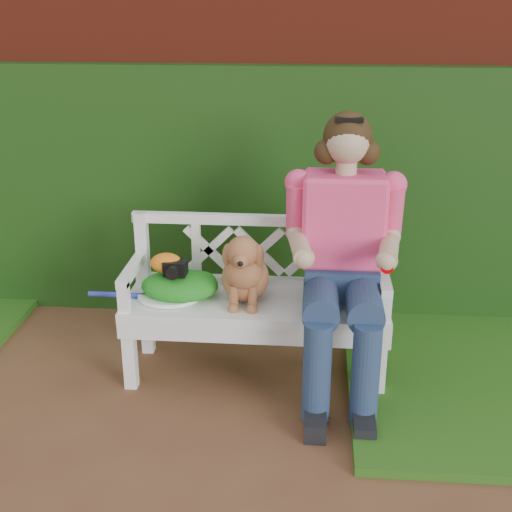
{
  "coord_description": "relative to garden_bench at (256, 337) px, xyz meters",
  "views": [
    {
      "loc": [
        0.86,
        -2.75,
        2.13
      ],
      "look_at": [
        0.56,
        0.8,
        0.75
      ],
      "focal_mm": 48.0,
      "sensor_mm": 36.0,
      "label": 1
    }
  ],
  "objects": [
    {
      "name": "ground",
      "position": [
        -0.56,
        -0.8,
        -0.24
      ],
      "size": [
        60.0,
        60.0,
        0.0
      ],
      "primitive_type": "plane",
      "color": "brown"
    },
    {
      "name": "brick_wall",
      "position": [
        -0.56,
        1.1,
        0.86
      ],
      "size": [
        10.0,
        0.3,
        2.2
      ],
      "primitive_type": "cube",
      "color": "maroon",
      "rests_on": "ground"
    },
    {
      "name": "ivy_hedge",
      "position": [
        -0.56,
        0.88,
        0.61
      ],
      "size": [
        10.0,
        0.18,
        1.7
      ],
      "primitive_type": "cube",
      "color": "#173D0C",
      "rests_on": "ground"
    },
    {
      "name": "garden_bench",
      "position": [
        0.0,
        0.0,
        0.0
      ],
      "size": [
        1.62,
        0.72,
        0.48
      ],
      "primitive_type": null,
      "rotation": [
        0.0,
        0.0,
        -0.08
      ],
      "color": "white",
      "rests_on": "ground"
    },
    {
      "name": "seated_woman",
      "position": [
        0.48,
        -0.02,
        0.56
      ],
      "size": [
        0.7,
        0.92,
        1.6
      ],
      "primitive_type": null,
      "rotation": [
        0.0,
        0.0,
        -0.03
      ],
      "color": "#FF316E",
      "rests_on": "ground"
    },
    {
      "name": "dog",
      "position": [
        -0.06,
        -0.03,
        0.46
      ],
      "size": [
        0.31,
        0.41,
        0.43
      ],
      "primitive_type": null,
      "rotation": [
        0.0,
        0.0,
        0.06
      ],
      "color": "brown",
      "rests_on": "garden_bench"
    },
    {
      "name": "tennis_racket",
      "position": [
        -0.53,
        -0.03,
        0.26
      ],
      "size": [
        0.69,
        0.31,
        0.03
      ],
      "primitive_type": null,
      "rotation": [
        0.0,
        0.0,
        0.04
      ],
      "color": "silver",
      "rests_on": "garden_bench"
    },
    {
      "name": "green_bag",
      "position": [
        -0.44,
        0.0,
        0.32
      ],
      "size": [
        0.46,
        0.36,
        0.15
      ],
      "primitive_type": null,
      "rotation": [
        0.0,
        0.0,
        -0.04
      ],
      "color": "green",
      "rests_on": "garden_bench"
    },
    {
      "name": "camera_item",
      "position": [
        -0.46,
        -0.02,
        0.43
      ],
      "size": [
        0.13,
        0.1,
        0.08
      ],
      "primitive_type": "cube",
      "rotation": [
        0.0,
        0.0,
        -0.04
      ],
      "color": "black",
      "rests_on": "green_bag"
    },
    {
      "name": "baseball_glove",
      "position": [
        -0.51,
        0.0,
        0.45
      ],
      "size": [
        0.22,
        0.19,
        0.12
      ],
      "primitive_type": "ellipsoid",
      "rotation": [
        0.0,
        0.0,
        0.34
      ],
      "color": "orange",
      "rests_on": "green_bag"
    }
  ]
}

